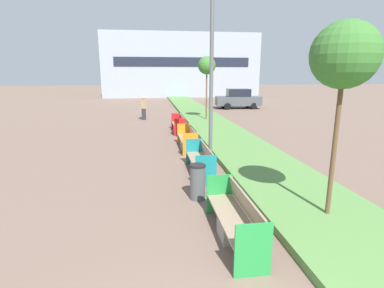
% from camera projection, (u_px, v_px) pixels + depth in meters
% --- Properties ---
extents(planter_grass_strip, '(2.80, 120.00, 0.18)m').
position_uv_depth(planter_grass_strip, '(232.00, 141.00, 14.34)').
color(planter_grass_strip, '#568442').
rests_on(planter_grass_strip, ground).
extents(building_backdrop, '(21.92, 5.67, 8.78)m').
position_uv_depth(building_backdrop, '(181.00, 66.00, 43.38)').
color(building_backdrop, '#939EAD').
rests_on(building_backdrop, ground).
extents(bench_green_frame, '(0.65, 2.38, 0.94)m').
position_uv_depth(bench_green_frame, '(235.00, 221.00, 5.92)').
color(bench_green_frame, gray).
rests_on(bench_green_frame, ground).
extents(bench_teal_frame, '(0.65, 2.31, 0.94)m').
position_uv_depth(bench_teal_frame, '(201.00, 163.00, 9.81)').
color(bench_teal_frame, gray).
rests_on(bench_teal_frame, ground).
extents(bench_orange_frame, '(0.65, 2.35, 0.94)m').
position_uv_depth(bench_orange_frame, '(188.00, 141.00, 13.07)').
color(bench_orange_frame, gray).
rests_on(bench_orange_frame, ground).
extents(bench_red_frame, '(0.65, 2.17, 0.94)m').
position_uv_depth(bench_red_frame, '(179.00, 126.00, 16.87)').
color(bench_red_frame, gray).
rests_on(bench_red_frame, ground).
extents(litter_bin, '(0.42, 0.42, 0.94)m').
position_uv_depth(litter_bin, '(198.00, 182.00, 7.80)').
color(litter_bin, '#4C4F51').
rests_on(litter_bin, ground).
extents(street_lamp_post, '(0.24, 0.44, 6.95)m').
position_uv_depth(street_lamp_post, '(212.00, 55.00, 10.48)').
color(street_lamp_post, '#56595B').
rests_on(street_lamp_post, ground).
extents(sapling_tree_near, '(1.35, 1.35, 4.26)m').
position_uv_depth(sapling_tree_near, '(345.00, 56.00, 5.93)').
color(sapling_tree_near, brown).
rests_on(sapling_tree_near, ground).
extents(sapling_tree_far, '(1.19, 1.19, 4.37)m').
position_uv_depth(sapling_tree_far, '(207.00, 66.00, 19.95)').
color(sapling_tree_far, brown).
rests_on(sapling_tree_far, ground).
extents(pedestrian_walking, '(0.53, 0.24, 1.69)m').
position_uv_depth(pedestrian_walking, '(144.00, 108.00, 21.37)').
color(pedestrian_walking, '#232633').
rests_on(pedestrian_walking, ground).
extents(parked_car_distant, '(4.33, 2.09, 1.86)m').
position_uv_depth(parked_car_distant, '(238.00, 99.00, 28.48)').
color(parked_car_distant, '#474C51').
rests_on(parked_car_distant, ground).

